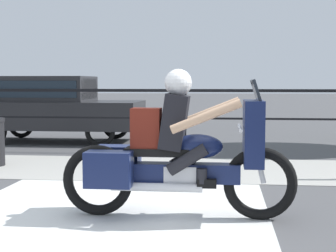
% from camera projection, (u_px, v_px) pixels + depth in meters
% --- Properties ---
extents(ground_plane, '(120.00, 120.00, 0.00)m').
position_uv_depth(ground_plane, '(145.00, 225.00, 5.20)').
color(ground_plane, '#4C4C4F').
extents(sidewalk_band, '(44.00, 2.40, 0.01)m').
position_uv_depth(sidewalk_band, '(176.00, 169.00, 8.56)').
color(sidewalk_band, '#A8A59E').
rests_on(sidewalk_band, ground).
extents(crosswalk_band, '(3.47, 6.00, 0.01)m').
position_uv_depth(crosswalk_band, '(97.00, 229.00, 5.05)').
color(crosswalk_band, silver).
rests_on(crosswalk_band, ground).
extents(fence_railing, '(36.00, 0.05, 1.31)m').
position_uv_depth(fence_railing, '(185.00, 103.00, 10.33)').
color(fence_railing, black).
rests_on(fence_railing, ground).
extents(motorcycle, '(2.51, 0.76, 1.58)m').
position_uv_depth(motorcycle, '(178.00, 153.00, 5.45)').
color(motorcycle, black).
rests_on(motorcycle, ground).
extents(parked_car, '(4.04, 1.80, 1.58)m').
position_uv_depth(parked_car, '(53.00, 105.00, 12.37)').
color(parked_car, '#232326').
rests_on(parked_car, ground).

